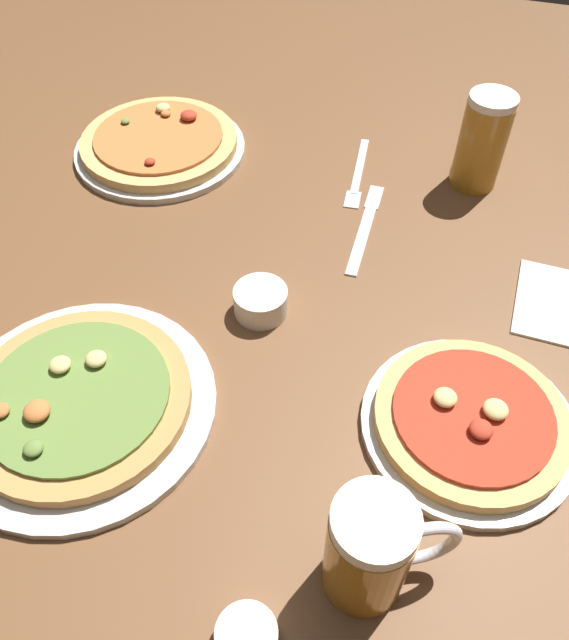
% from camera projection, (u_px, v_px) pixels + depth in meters
% --- Properties ---
extents(ground_plane, '(2.40, 2.40, 0.03)m').
position_uv_depth(ground_plane, '(284.00, 336.00, 0.89)').
color(ground_plane, brown).
extents(pizza_plate_near, '(0.34, 0.34, 0.05)m').
position_uv_depth(pizza_plate_near, '(79.00, 402.00, 0.78)').
color(pizza_plate_near, silver).
rests_on(pizza_plate_near, ground_plane).
extents(pizza_plate_far, '(0.31, 0.31, 0.05)m').
position_uv_depth(pizza_plate_far, '(160.00, 144.00, 1.14)').
color(pizza_plate_far, silver).
rests_on(pizza_plate_far, ground_plane).
extents(pizza_plate_side, '(0.26, 0.26, 0.05)m').
position_uv_depth(pizza_plate_side, '(470.00, 421.00, 0.76)').
color(pizza_plate_side, silver).
rests_on(pizza_plate_side, ground_plane).
extents(beer_mug_dark, '(0.08, 0.14, 0.16)m').
position_uv_depth(beer_mug_dark, '(482.00, 140.00, 1.04)').
color(beer_mug_dark, '#B27A23').
rests_on(beer_mug_dark, ground_plane).
extents(beer_mug_amber, '(0.13, 0.09, 0.15)m').
position_uv_depth(beer_mug_amber, '(372.00, 550.00, 0.61)').
color(beer_mug_amber, '#9E6619').
rests_on(beer_mug_amber, ground_plane).
extents(ramekin_sauce, '(0.06, 0.06, 0.03)m').
position_uv_depth(ramekin_sauce, '(247.00, 637.00, 0.61)').
color(ramekin_sauce, white).
rests_on(ramekin_sauce, ground_plane).
extents(ramekin_butter, '(0.08, 0.08, 0.04)m').
position_uv_depth(ramekin_butter, '(261.00, 301.00, 0.89)').
color(ramekin_butter, silver).
rests_on(ramekin_butter, ground_plane).
extents(napkin_folded, '(0.15, 0.16, 0.01)m').
position_uv_depth(napkin_folded, '(569.00, 306.00, 0.90)').
color(napkin_folded, silver).
rests_on(napkin_folded, ground_plane).
extents(knife_right, '(0.03, 0.22, 0.01)m').
position_uv_depth(knife_right, '(365.00, 226.00, 1.02)').
color(knife_right, silver).
rests_on(knife_right, ground_plane).
extents(fork_spare, '(0.04, 0.20, 0.01)m').
position_uv_depth(fork_spare, '(358.00, 173.00, 1.11)').
color(fork_spare, silver).
rests_on(fork_spare, ground_plane).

